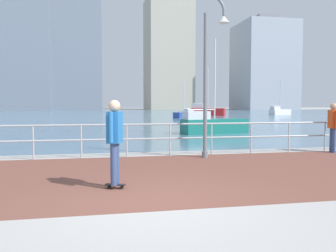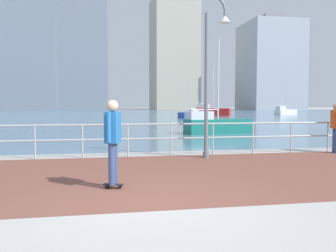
{
  "view_description": "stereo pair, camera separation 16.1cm",
  "coord_description": "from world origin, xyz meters",
  "px_view_note": "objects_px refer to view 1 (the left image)",
  "views": [
    {
      "loc": [
        -0.87,
        -5.83,
        1.67
      ],
      "look_at": [
        0.91,
        3.14,
        1.1
      ],
      "focal_mm": 37.56,
      "sensor_mm": 36.0,
      "label": 1
    },
    {
      "loc": [
        -0.71,
        -5.86,
        1.67
      ],
      "look_at": [
        0.91,
        3.14,
        1.1
      ],
      "focal_mm": 37.56,
      "sensor_mm": 36.0,
      "label": 2
    }
  ],
  "objects_px": {
    "bystander": "(333,123)",
    "sailboat_ivory": "(185,114)",
    "sailboat_red": "(212,124)",
    "lamppost": "(211,68)",
    "sailboat_gray": "(206,111)",
    "sailboat_yellow": "(279,111)",
    "skateboarder": "(115,136)"
  },
  "relations": [
    {
      "from": "sailboat_ivory",
      "to": "sailboat_red",
      "type": "height_order",
      "value": "sailboat_red"
    },
    {
      "from": "sailboat_ivory",
      "to": "bystander",
      "type": "bearing_deg",
      "value": -94.43
    },
    {
      "from": "lamppost",
      "to": "sailboat_gray",
      "type": "xyz_separation_m",
      "value": [
        12.19,
        39.12,
        -2.12
      ]
    },
    {
      "from": "sailboat_ivory",
      "to": "sailboat_yellow",
      "type": "bearing_deg",
      "value": 27.46
    },
    {
      "from": "sailboat_ivory",
      "to": "sailboat_red",
      "type": "distance_m",
      "value": 22.7
    },
    {
      "from": "lamppost",
      "to": "skateboarder",
      "type": "distance_m",
      "value": 4.97
    },
    {
      "from": "skateboarder",
      "to": "lamppost",
      "type": "bearing_deg",
      "value": 48.27
    },
    {
      "from": "sailboat_ivory",
      "to": "sailboat_gray",
      "type": "distance_m",
      "value": 9.63
    },
    {
      "from": "bystander",
      "to": "sailboat_ivory",
      "type": "xyz_separation_m",
      "value": [
        2.38,
        30.76,
        -0.58
      ]
    },
    {
      "from": "skateboarder",
      "to": "sailboat_ivory",
      "type": "xyz_separation_m",
      "value": [
        10.0,
        34.56,
        -0.63
      ]
    },
    {
      "from": "bystander",
      "to": "sailboat_ivory",
      "type": "height_order",
      "value": "sailboat_ivory"
    },
    {
      "from": "lamppost",
      "to": "skateboarder",
      "type": "height_order",
      "value": "lamppost"
    },
    {
      "from": "bystander",
      "to": "sailboat_red",
      "type": "distance_m",
      "value": 8.56
    },
    {
      "from": "sailboat_gray",
      "to": "sailboat_yellow",
      "type": "bearing_deg",
      "value": 5.04
    },
    {
      "from": "sailboat_red",
      "to": "skateboarder",
      "type": "bearing_deg",
      "value": -116.44
    },
    {
      "from": "sailboat_yellow",
      "to": "sailboat_red",
      "type": "distance_m",
      "value": 38.13
    },
    {
      "from": "skateboarder",
      "to": "sailboat_ivory",
      "type": "bearing_deg",
      "value": 73.86
    },
    {
      "from": "lamppost",
      "to": "bystander",
      "type": "relative_size",
      "value": 2.96
    },
    {
      "from": "sailboat_red",
      "to": "sailboat_yellow",
      "type": "bearing_deg",
      "value": 55.67
    },
    {
      "from": "sailboat_yellow",
      "to": "lamppost",
      "type": "bearing_deg",
      "value": -121.32
    },
    {
      "from": "skateboarder",
      "to": "sailboat_gray",
      "type": "relative_size",
      "value": 0.25
    },
    {
      "from": "bystander",
      "to": "sailboat_gray",
      "type": "height_order",
      "value": "sailboat_gray"
    },
    {
      "from": "lamppost",
      "to": "sailboat_gray",
      "type": "bearing_deg",
      "value": 72.7
    },
    {
      "from": "lamppost",
      "to": "sailboat_ivory",
      "type": "bearing_deg",
      "value": 77.48
    },
    {
      "from": "lamppost",
      "to": "sailboat_gray",
      "type": "distance_m",
      "value": 41.03
    },
    {
      "from": "skateboarder",
      "to": "sailboat_gray",
      "type": "xyz_separation_m",
      "value": [
        15.29,
        42.6,
        -0.39
      ]
    },
    {
      "from": "sailboat_yellow",
      "to": "sailboat_ivory",
      "type": "xyz_separation_m",
      "value": [
        -17.57,
        -9.13,
        -0.1
      ]
    },
    {
      "from": "skateboarder",
      "to": "bystander",
      "type": "bearing_deg",
      "value": 26.46
    },
    {
      "from": "bystander",
      "to": "lamppost",
      "type": "bearing_deg",
      "value": -176.04
    },
    {
      "from": "lamppost",
      "to": "sailboat_ivory",
      "type": "height_order",
      "value": "lamppost"
    },
    {
      "from": "skateboarder",
      "to": "sailboat_ivory",
      "type": "distance_m",
      "value": 35.98
    },
    {
      "from": "sailboat_yellow",
      "to": "sailboat_ivory",
      "type": "bearing_deg",
      "value": -152.54
    }
  ]
}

